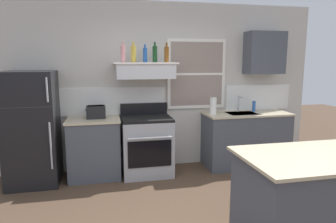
% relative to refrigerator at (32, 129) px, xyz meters
% --- Properties ---
extents(back_wall, '(5.40, 0.11, 2.70)m').
position_rel_refrigerator_xyz_m(back_wall, '(1.93, 0.39, 0.54)').
color(back_wall, beige).
rests_on(back_wall, ground_plane).
extents(refrigerator, '(0.70, 0.72, 1.63)m').
position_rel_refrigerator_xyz_m(refrigerator, '(0.00, 0.00, 0.00)').
color(refrigerator, black).
rests_on(refrigerator, ground_plane).
extents(counter_left_of_stove, '(0.79, 0.63, 0.91)m').
position_rel_refrigerator_xyz_m(counter_left_of_stove, '(0.85, 0.06, -0.36)').
color(counter_left_of_stove, '#474C56').
rests_on(counter_left_of_stove, ground_plane).
extents(toaster, '(0.30, 0.20, 0.19)m').
position_rel_refrigerator_xyz_m(toaster, '(0.90, 0.10, 0.20)').
color(toaster, black).
rests_on(toaster, counter_left_of_stove).
extents(stove_range, '(0.76, 0.69, 1.09)m').
position_rel_refrigerator_xyz_m(stove_range, '(1.65, 0.02, -0.35)').
color(stove_range, '#9EA0A5').
rests_on(stove_range, ground_plane).
extents(range_hood_shelf, '(0.96, 0.52, 0.24)m').
position_rel_refrigerator_xyz_m(range_hood_shelf, '(1.65, 0.12, 0.81)').
color(range_hood_shelf, silver).
extents(bottle_rose_pink, '(0.07, 0.07, 0.30)m').
position_rel_refrigerator_xyz_m(bottle_rose_pink, '(1.32, 0.10, 1.06)').
color(bottle_rose_pink, '#C67F84').
rests_on(bottle_rose_pink, range_hood_shelf).
extents(bottle_champagne_gold_foil, '(0.08, 0.08, 0.30)m').
position_rel_refrigerator_xyz_m(bottle_champagne_gold_foil, '(1.48, 0.12, 1.06)').
color(bottle_champagne_gold_foil, '#B29333').
rests_on(bottle_champagne_gold_foil, range_hood_shelf).
extents(bottle_blue_liqueur, '(0.07, 0.07, 0.27)m').
position_rel_refrigerator_xyz_m(bottle_blue_liqueur, '(1.66, 0.12, 1.05)').
color(bottle_blue_liqueur, '#1E478C').
rests_on(bottle_blue_liqueur, range_hood_shelf).
extents(bottle_dark_green_wine, '(0.07, 0.07, 0.30)m').
position_rel_refrigerator_xyz_m(bottle_dark_green_wine, '(1.81, 0.12, 1.06)').
color(bottle_dark_green_wine, '#143819').
rests_on(bottle_dark_green_wine, range_hood_shelf).
extents(bottle_amber_wine, '(0.07, 0.07, 0.29)m').
position_rel_refrigerator_xyz_m(bottle_amber_wine, '(1.98, 0.08, 1.06)').
color(bottle_amber_wine, brown).
rests_on(bottle_amber_wine, range_hood_shelf).
extents(counter_right_with_sink, '(1.43, 0.63, 0.91)m').
position_rel_refrigerator_xyz_m(counter_right_with_sink, '(3.35, 0.06, -0.36)').
color(counter_right_with_sink, '#474C56').
rests_on(counter_right_with_sink, ground_plane).
extents(sink_faucet, '(0.03, 0.17, 0.28)m').
position_rel_refrigerator_xyz_m(sink_faucet, '(3.25, 0.16, 0.27)').
color(sink_faucet, silver).
rests_on(sink_faucet, counter_right_with_sink).
extents(paper_towel_roll, '(0.11, 0.11, 0.27)m').
position_rel_refrigerator_xyz_m(paper_towel_roll, '(2.75, 0.06, 0.23)').
color(paper_towel_roll, white).
rests_on(paper_towel_roll, counter_right_with_sink).
extents(dish_soap_bottle, '(0.06, 0.06, 0.18)m').
position_rel_refrigerator_xyz_m(dish_soap_bottle, '(3.53, 0.16, 0.19)').
color(dish_soap_bottle, blue).
rests_on(dish_soap_bottle, counter_right_with_sink).
extents(kitchen_island, '(1.40, 0.90, 0.91)m').
position_rel_refrigerator_xyz_m(kitchen_island, '(2.92, -2.19, -0.36)').
color(kitchen_island, '#474C56').
rests_on(kitchen_island, ground_plane).
extents(upper_cabinet_right, '(0.64, 0.32, 0.70)m').
position_rel_refrigerator_xyz_m(upper_cabinet_right, '(3.70, 0.20, 1.09)').
color(upper_cabinet_right, '#474C56').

